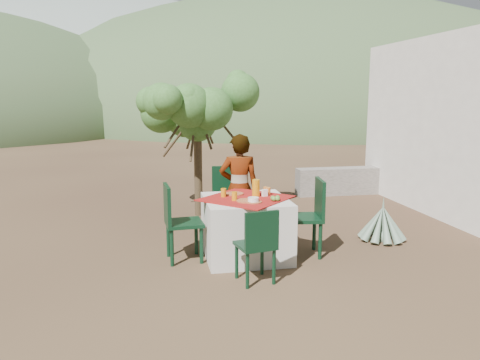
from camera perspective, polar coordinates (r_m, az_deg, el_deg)
The scene contains 24 objects.
ground at distance 5.92m, azimuth -4.46°, elevation -9.66°, with size 160.00×160.00×0.00m, color #341F17.
table at distance 5.90m, azimuth 0.74°, elevation -5.81°, with size 1.30×1.30×0.76m.
chair_far at distance 6.90m, azimuth -1.45°, elevation -2.02°, with size 0.48×0.48×0.98m.
chair_near at distance 5.05m, azimuth 2.19°, elevation -7.66°, with size 0.45×0.45×0.83m.
chair_left at distance 5.77m, azimuth -7.65°, elevation -4.74°, with size 0.47×0.47×0.95m.
chair_right at distance 5.99m, azimuth 8.54°, elevation -4.04°, with size 0.51×0.51×0.98m.
person at distance 6.47m, azimuth -0.11°, elevation -0.99°, with size 0.55×0.36×1.50m, color #8C6651.
shrub_tree at distance 7.88m, azimuth -4.79°, elevation 7.68°, with size 1.79×1.76×2.11m.
agave at distance 6.89m, azimuth 16.96°, elevation -5.14°, with size 0.67×0.66×0.70m.
stone_wall at distance 10.02m, azimuth 14.13°, elevation -0.06°, with size 2.60×0.35×0.55m, color gray.
hill_near_right at distance 43.45m, azimuth 6.11°, elevation 7.51°, with size 48.00×48.00×20.00m, color #3A5630.
hill_far_center at distance 57.67m, azimuth -14.32°, elevation 7.91°, with size 60.00×60.00×24.00m, color slate.
hill_far_right at distance 58.97m, azimuth 18.38°, elevation 7.75°, with size 36.00×36.00×14.00m, color slate.
plate_far at distance 6.01m, azimuth -0.73°, elevation -1.68°, with size 0.25×0.25×0.01m, color brown.
plate_near at distance 5.61m, azimuth 0.82°, elevation -2.54°, with size 0.25×0.25×0.01m, color brown.
glass_far at distance 5.86m, azimuth -2.02°, elevation -1.54°, with size 0.07×0.07×0.11m, color orange.
glass_near at distance 5.64m, azimuth -0.68°, elevation -1.99°, with size 0.07×0.07×0.11m, color orange.
juice_pitcher at distance 5.88m, azimuth 1.96°, elevation -0.97°, with size 0.10×0.10×0.21m, color orange.
bowl_plate at distance 5.56m, azimuth 1.63°, elevation -2.68°, with size 0.20×0.20×0.01m, color brown.
white_bowl at distance 5.55m, azimuth 1.63°, elevation -2.38°, with size 0.13×0.13×0.05m, color white.
jar_left at distance 5.97m, azimuth 3.45°, elevation -1.37°, with size 0.06×0.06×0.10m, color orange.
jar_right at distance 6.09m, azimuth 3.11°, elevation -1.21°, with size 0.05×0.05×0.08m, color orange.
napkin_holder at distance 5.89m, azimuth 3.04°, elevation -1.57°, with size 0.07×0.04×0.09m, color white.
fruit_cluster at distance 5.65m, azimuth 4.33°, elevation -2.24°, with size 0.12×0.11×0.06m.
Camera 1 is at (-0.59, -5.53, 2.01)m, focal length 35.00 mm.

